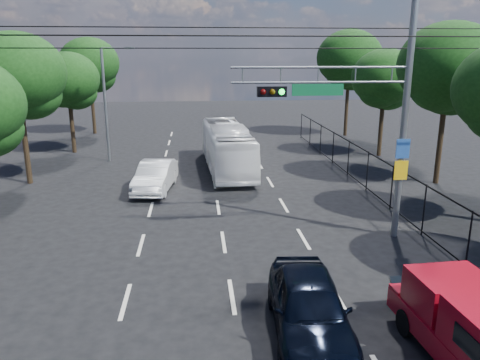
{
  "coord_description": "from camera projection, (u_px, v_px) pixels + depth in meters",
  "views": [
    {
      "loc": [
        -0.91,
        -7.99,
        6.74
      ],
      "look_at": [
        0.46,
        6.35,
        2.8
      ],
      "focal_mm": 35.0,
      "sensor_mm": 36.0,
      "label": 1
    }
  ],
  "objects": [
    {
      "name": "lane_markings",
      "position": [
        216.0,
        194.0,
        22.97
      ],
      "size": [
        6.12,
        38.0,
        0.01
      ],
      "color": "beige",
      "rests_on": "ground"
    },
    {
      "name": "signal_mast",
      "position": [
        373.0,
        97.0,
        16.31
      ],
      "size": [
        6.43,
        0.39,
        9.5
      ],
      "color": "slate",
      "rests_on": "ground"
    },
    {
      "name": "streetlight_left",
      "position": [
        108.0,
        99.0,
        29.04
      ],
      "size": [
        2.09,
        0.22,
        7.08
      ],
      "color": "slate",
      "rests_on": "ground"
    },
    {
      "name": "utility_wires",
      "position": [
        220.0,
        38.0,
        16.11
      ],
      "size": [
        22.0,
        5.04,
        0.74
      ],
      "color": "black",
      "rests_on": "ground"
    },
    {
      "name": "fence_right",
      "position": [
        381.0,
        180.0,
        21.64
      ],
      "size": [
        0.06,
        34.03,
        2.0
      ],
      "color": "black",
      "rests_on": "ground"
    },
    {
      "name": "tree_right_c",
      "position": [
        448.0,
        73.0,
        23.53
      ],
      "size": [
        5.1,
        5.1,
        8.29
      ],
      "color": "black",
      "rests_on": "ground"
    },
    {
      "name": "tree_right_d",
      "position": [
        385.0,
        82.0,
        30.44
      ],
      "size": [
        4.32,
        4.32,
        7.02
      ],
      "color": "black",
      "rests_on": "ground"
    },
    {
      "name": "tree_right_e",
      "position": [
        349.0,
        63.0,
        37.86
      ],
      "size": [
        5.28,
        5.28,
        8.58
      ],
      "color": "black",
      "rests_on": "ground"
    },
    {
      "name": "tree_left_c",
      "position": [
        18.0,
        80.0,
        23.56
      ],
      "size": [
        4.8,
        4.8,
        7.8
      ],
      "color": "black",
      "rests_on": "ground"
    },
    {
      "name": "tree_left_d",
      "position": [
        69.0,
        84.0,
        31.46
      ],
      "size": [
        4.2,
        4.2,
        6.83
      ],
      "color": "black",
      "rests_on": "ground"
    },
    {
      "name": "tree_left_e",
      "position": [
        90.0,
        68.0,
        38.91
      ],
      "size": [
        4.92,
        4.92,
        7.99
      ],
      "color": "black",
      "rests_on": "ground"
    },
    {
      "name": "red_pickup",
      "position": [
        480.0,
        333.0,
        9.93
      ],
      "size": [
        2.03,
        5.02,
        1.84
      ],
      "color": "black",
      "rests_on": "ground"
    },
    {
      "name": "navy_hatchback",
      "position": [
        309.0,
        307.0,
        11.36
      ],
      "size": [
        2.16,
        4.65,
        1.54
      ],
      "primitive_type": "imported",
      "rotation": [
        0.0,
        0.0,
        -0.08
      ],
      "color": "black",
      "rests_on": "ground"
    },
    {
      "name": "white_bus",
      "position": [
        227.0,
        147.0,
        27.58
      ],
      "size": [
        2.71,
        9.72,
        2.68
      ],
      "primitive_type": "imported",
      "rotation": [
        0.0,
        0.0,
        0.05
      ],
      "color": "white",
      "rests_on": "ground"
    },
    {
      "name": "white_van",
      "position": [
        155.0,
        176.0,
        23.52
      ],
      "size": [
        2.14,
        4.59,
        1.46
      ],
      "primitive_type": "imported",
      "rotation": [
        0.0,
        0.0,
        -0.14
      ],
      "color": "white",
      "rests_on": "ground"
    }
  ]
}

